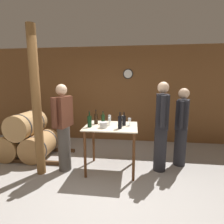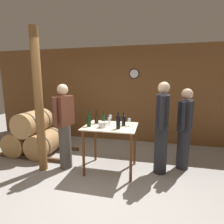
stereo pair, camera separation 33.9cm
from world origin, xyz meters
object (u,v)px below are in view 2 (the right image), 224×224
object	(u,v)px
person_host	(162,126)
person_visitor_bearded	(64,125)
wine_bottle_far_left	(89,121)
wine_bottle_center	(104,119)
wine_bottle_far_right	(124,121)
person_visitor_with_scarf	(185,128)
wine_glass_near_left	(110,117)
wine_bottle_left	(96,118)
wine_glass_near_right	(124,118)
wine_glass_far_side	(129,120)
wine_glass_near_center	(109,120)
wine_bottle_right	(118,122)
ice_bucket	(102,125)
wooden_post	(39,103)

from	to	relation	value
person_host	person_visitor_bearded	distance (m)	1.88
wine_bottle_far_left	wine_bottle_center	xyz separation A→B (m)	(0.20, 0.30, -0.01)
wine_bottle_center	wine_bottle_far_right	distance (m)	0.44
person_visitor_with_scarf	person_visitor_bearded	xyz separation A→B (m)	(-2.31, -0.51, 0.05)
wine_bottle_far_left	wine_bottle_far_right	bearing A→B (deg)	17.72
person_host	wine_glass_near_left	bearing A→B (deg)	172.89
wine_bottle_center	wine_glass_near_left	world-z (taller)	wine_bottle_center
wine_bottle_center	wine_bottle_far_right	world-z (taller)	wine_bottle_far_right
wine_bottle_left	person_host	bearing A→B (deg)	-0.16
wine_glass_near_right	wine_glass_far_side	world-z (taller)	same
wine_glass_near_center	person_host	world-z (taller)	person_host
wine_bottle_right	person_visitor_with_scarf	size ratio (longest dim) A/B	0.19
wine_glass_far_side	wine_bottle_far_right	bearing A→B (deg)	179.37
wine_bottle_center	wine_bottle_right	bearing A→B (deg)	-42.38
wine_glass_near_center	person_host	xyz separation A→B (m)	(0.99, 0.06, -0.09)
wine_bottle_far_left	wine_bottle_right	size ratio (longest dim) A/B	1.00
wine_bottle_left	person_visitor_bearded	world-z (taller)	person_visitor_bearded
wine_glass_near_center	person_visitor_with_scarf	size ratio (longest dim) A/B	0.09
wine_bottle_left	wine_glass_far_side	bearing A→B (deg)	-4.83
wine_bottle_right	ice_bucket	bearing A→B (deg)	175.97
wine_glass_near_center	wooden_post	bearing A→B (deg)	-165.20
wine_glass_near_center	person_visitor_with_scarf	bearing A→B (deg)	13.61
wine_bottle_far_right	ice_bucket	world-z (taller)	wine_bottle_far_right
wooden_post	person_visitor_bearded	size ratio (longest dim) A/B	1.59
wine_bottle_center	wine_glass_near_right	world-z (taller)	wine_bottle_center
wine_bottle_far_right	person_visitor_with_scarf	world-z (taller)	person_visitor_with_scarf
wine_bottle_left	wine_bottle_right	xyz separation A→B (m)	(0.50, -0.29, 0.01)
wine_bottle_far_right	wooden_post	bearing A→B (deg)	-167.33
wine_glass_far_side	wine_glass_near_left	bearing A→B (deg)	156.38
wine_bottle_far_right	person_host	xyz separation A→B (m)	(0.71, 0.05, -0.08)
wooden_post	person_visitor_with_scarf	size ratio (longest dim) A/B	1.68
wine_bottle_right	person_visitor_bearded	world-z (taller)	person_visitor_bearded
wine_glass_near_right	person_host	bearing A→B (deg)	-12.18
wine_bottle_right	wine_glass_far_side	bearing A→B (deg)	54.76
wine_bottle_left	wine_bottle_right	bearing A→B (deg)	-30.18
wine_bottle_left	wooden_post	bearing A→B (deg)	-157.89
wine_bottle_center	wine_bottle_right	world-z (taller)	wine_bottle_right
wine_glass_far_side	person_visitor_bearded	xyz separation A→B (m)	(-1.26, -0.17, -0.12)
wooden_post	wine_bottle_far_left	world-z (taller)	wooden_post
wine_bottle_far_right	wine_glass_near_center	world-z (taller)	wine_bottle_far_right
person_visitor_bearded	wine_bottle_right	bearing A→B (deg)	-3.48
wine_glass_near_right	person_visitor_with_scarf	distance (m)	1.21
wine_bottle_far_left	person_host	xyz separation A→B (m)	(1.34, 0.25, -0.10)
ice_bucket	wine_glass_near_left	bearing A→B (deg)	81.49
wine_bottle_left	wine_bottle_center	size ratio (longest dim) A/B	1.11
wooden_post	wine_glass_near_right	world-z (taller)	wooden_post
wine_glass_near_right	wine_bottle_center	bearing A→B (deg)	-163.92
wine_glass_near_right	wine_bottle_far_left	bearing A→B (deg)	-145.48
wine_bottle_far_right	wine_glass_near_right	bearing A→B (deg)	97.75
wine_bottle_right	wine_glass_near_center	bearing A→B (deg)	134.42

